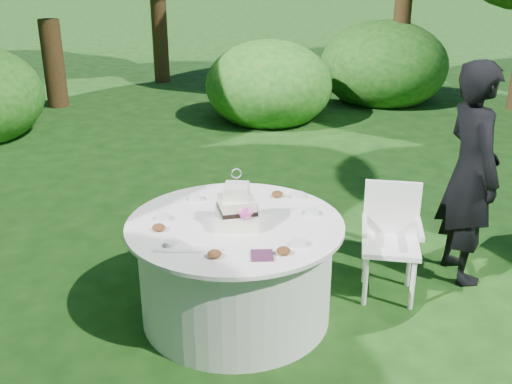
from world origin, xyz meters
TOP-DOWN VIEW (x-y plane):
  - ground at (0.00, 0.00)m, footprint 80.00×80.00m
  - napkins at (0.17, -0.52)m, footprint 0.14×0.14m
  - feather_plume at (-0.30, -0.43)m, footprint 0.48×0.07m
  - guest at (1.89, 0.56)m, footprint 0.50×0.71m
  - table at (0.00, 0.00)m, footprint 1.56×1.56m
  - cake at (0.02, -0.04)m, footprint 0.31×0.33m
  - chair at (1.22, 0.31)m, footprint 0.52×0.51m
  - votives at (0.04, 0.05)m, footprint 1.19×0.92m
  - petal_cups at (-0.00, -0.17)m, footprint 0.95×1.07m

SIDE VIEW (x-z plane):
  - ground at x=0.00m, z-range 0.00..0.00m
  - table at x=0.00m, z-range 0.00..0.77m
  - chair at x=1.22m, z-range 0.07..0.97m
  - feather_plume at x=-0.30m, z-range 0.77..0.78m
  - napkins at x=0.17m, z-range 0.77..0.79m
  - votives at x=0.04m, z-range 0.77..0.81m
  - petal_cups at x=0.00m, z-range 0.77..0.82m
  - cake at x=0.02m, z-range 0.67..1.10m
  - guest at x=1.89m, z-range 0.00..1.82m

